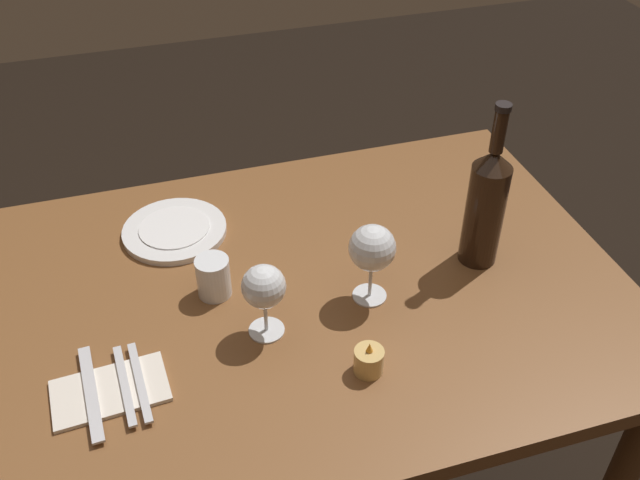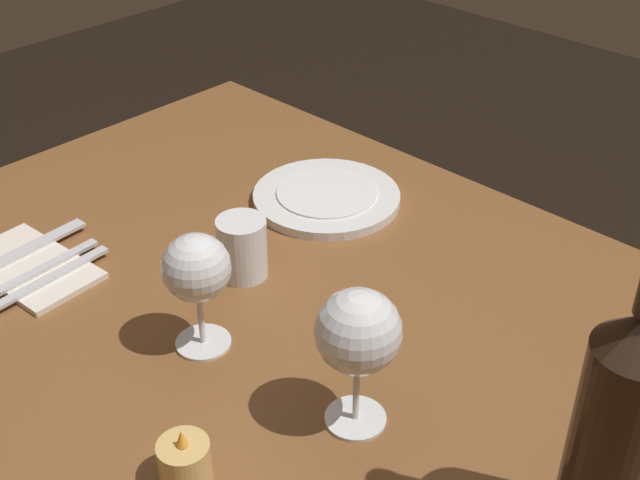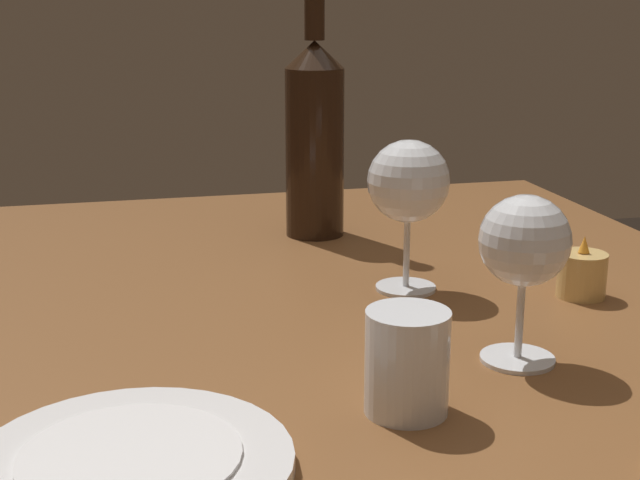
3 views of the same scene
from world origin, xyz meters
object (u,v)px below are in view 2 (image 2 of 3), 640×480
at_px(wine_bottle, 618,427).
at_px(fork_inner, 39,271).
at_px(wine_glass_right, 358,334).
at_px(folded_napkin, 30,267).
at_px(table_knife, 18,254).
at_px(wine_glass_left, 196,271).
at_px(water_tumbler, 242,251).
at_px(dinner_plate, 327,197).
at_px(fork_outer, 49,278).
at_px(votive_candle, 185,463).

height_order(wine_bottle, fork_inner, wine_bottle).
bearing_deg(wine_glass_right, wine_bottle, -169.98).
distance_m(folded_napkin, table_knife, 0.03).
height_order(wine_glass_left, wine_bottle, wine_bottle).
bearing_deg(wine_glass_left, water_tumbler, -60.77).
relative_size(folded_napkin, fork_inner, 1.09).
height_order(dinner_plate, fork_inner, dinner_plate).
distance_m(wine_glass_left, wine_bottle, 0.47).
bearing_deg(wine_bottle, fork_outer, 11.27).
xyz_separation_m(dinner_plate, folded_napkin, (0.16, 0.40, -0.00)).
bearing_deg(dinner_plate, table_knife, 64.29).
relative_size(votive_candle, fork_outer, 0.37).
distance_m(wine_bottle, fork_outer, 0.72).
height_order(water_tumbler, folded_napkin, water_tumbler).
bearing_deg(water_tumbler, table_knife, 38.12).
relative_size(wine_glass_left, table_knife, 0.71).
bearing_deg(fork_inner, folded_napkin, 0.00).
height_order(wine_glass_right, fork_outer, wine_glass_right).
bearing_deg(fork_outer, wine_bottle, -168.73).
xyz_separation_m(dinner_plate, table_knife, (0.19, 0.40, 0.00)).
distance_m(water_tumbler, fork_outer, 0.25).
relative_size(wine_bottle, fork_inner, 1.95).
bearing_deg(dinner_plate, folded_napkin, 67.87).
xyz_separation_m(wine_bottle, dinner_plate, (0.58, -0.26, -0.13)).
distance_m(wine_glass_left, dinner_plate, 0.37).
bearing_deg(wine_glass_right, dinner_plate, -42.72).
relative_size(wine_glass_right, fork_outer, 0.91).
height_order(water_tumbler, votive_candle, water_tumbler).
bearing_deg(fork_inner, wine_glass_right, -168.65).
relative_size(wine_glass_right, dinner_plate, 0.75).
xyz_separation_m(votive_candle, fork_inner, (0.40, -0.08, -0.01)).
relative_size(wine_glass_left, fork_outer, 0.83).
bearing_deg(wine_bottle, votive_candle, 34.70).
relative_size(wine_bottle, table_knife, 1.67).
bearing_deg(water_tumbler, folded_napkin, 41.85).
relative_size(wine_glass_left, water_tumbler, 1.82).
bearing_deg(dinner_plate, fork_inner, 71.00).
distance_m(wine_glass_right, table_knife, 0.54).
bearing_deg(fork_outer, folded_napkin, 0.00).
bearing_deg(dinner_plate, fork_outer, 74.25).
bearing_deg(wine_glass_left, table_knife, 11.19).
distance_m(fork_inner, fork_outer, 0.02).
relative_size(wine_glass_left, wine_glass_right, 0.91).
distance_m(wine_bottle, dinner_plate, 0.65).
xyz_separation_m(wine_bottle, water_tumbler, (0.53, -0.05, -0.10)).
distance_m(dinner_plate, table_knife, 0.45).
relative_size(fork_inner, fork_outer, 1.00).
height_order(fork_inner, fork_outer, same).
bearing_deg(wine_glass_right, fork_inner, 11.35).
relative_size(folded_napkin, fork_outer, 1.09).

